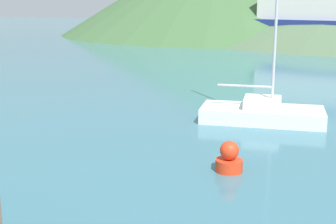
% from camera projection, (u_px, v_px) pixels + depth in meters
% --- Properties ---
extents(sailboat_inner, '(5.41, 2.99, 10.32)m').
position_uv_depth(sailboat_inner, '(262.00, 111.00, 19.88)').
color(sailboat_inner, white).
rests_on(sailboat_inner, ground_plane).
extents(ferry_distant, '(23.83, 12.48, 8.16)m').
position_uv_depth(ferry_distant, '(334.00, 20.00, 53.35)').
color(ferry_distant, navy).
rests_on(ferry_distant, ground_plane).
extents(buoy_marker, '(0.83, 0.83, 0.95)m').
position_uv_depth(buoy_marker, '(229.00, 159.00, 14.09)').
color(buoy_marker, red).
rests_on(buoy_marker, ground_plane).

